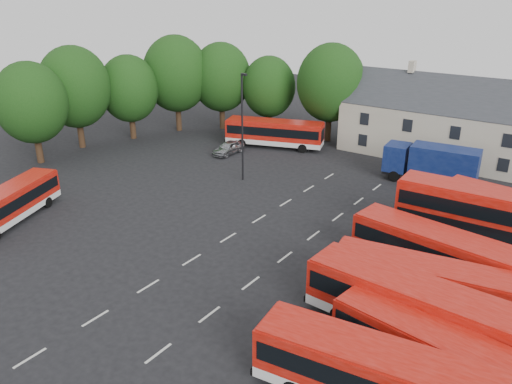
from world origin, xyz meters
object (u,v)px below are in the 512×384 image
(lamppost, at_px, (242,125))
(bus_west, at_px, (9,203))
(box_truck, at_px, (432,163))
(bus_dd_south, at_px, (483,218))
(silver_car, at_px, (228,148))
(bus_row_a, at_px, (383,376))

(lamppost, bearing_deg, bus_west, -116.82)
(box_truck, distance_m, lamppost, 18.09)
(bus_dd_south, relative_size, silver_car, 2.74)
(lamppost, bearing_deg, box_truck, 32.37)
(bus_dd_south, bearing_deg, bus_row_a, -92.17)
(bus_dd_south, distance_m, bus_west, 35.17)
(bus_row_a, distance_m, bus_dd_south, 17.40)
(bus_west, xyz_separation_m, box_truck, (24.20, 27.70, 0.37))
(bus_row_a, distance_m, box_truck, 29.66)
(bus_dd_south, xyz_separation_m, silver_car, (-28.14, 7.43, -1.96))
(bus_row_a, relative_size, bus_dd_south, 1.00)
(bus_dd_south, height_order, box_truck, bus_dd_south)
(box_truck, distance_m, silver_car, 21.59)
(bus_dd_south, xyz_separation_m, box_truck, (-6.97, 11.45, -0.61))
(bus_dd_south, distance_m, silver_car, 29.17)
(bus_row_a, xyz_separation_m, silver_car, (-28.13, 24.82, -1.20))
(bus_dd_south, height_order, silver_car, bus_dd_south)
(bus_west, distance_m, lamppost, 20.71)
(bus_dd_south, bearing_deg, bus_west, -154.62)
(box_truck, xyz_separation_m, silver_car, (-21.17, -4.02, -1.35))
(bus_west, height_order, silver_car, bus_west)
(box_truck, height_order, lamppost, lamppost)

